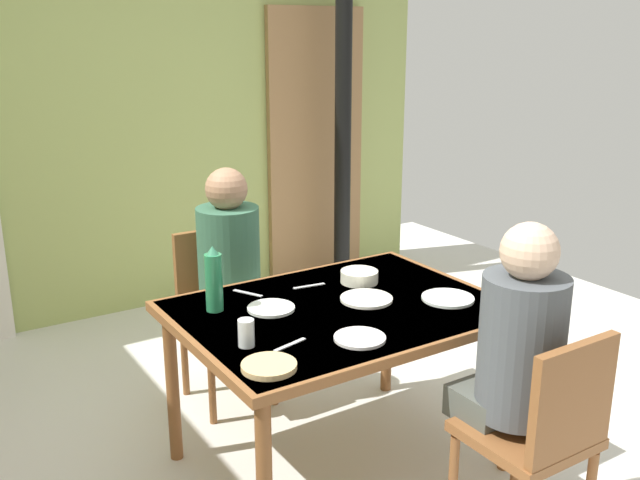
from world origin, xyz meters
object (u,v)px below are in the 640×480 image
object	(u,v)px
dining_table	(339,323)
person_far_diner	(230,258)
serving_bowl_center	(359,277)
person_near_diner	(519,342)
chair_far_diner	(220,305)
chair_near_diner	(542,432)
water_bottle_green_near	(214,280)

from	to	relation	value
dining_table	person_far_diner	world-z (taller)	person_far_diner
serving_bowl_center	dining_table	bearing A→B (deg)	-140.60
person_near_diner	chair_far_diner	bearing A→B (deg)	105.74
chair_far_diner	chair_near_diner	bearing A→B (deg)	104.53
dining_table	person_near_diner	size ratio (longest dim) A/B	1.70
chair_near_diner	water_bottle_green_near	xyz separation A→B (m)	(-0.73, 1.09, 0.37)
chair_far_diner	person_far_diner	bearing A→B (deg)	90.00
person_far_diner	chair_near_diner	bearing A→B (deg)	105.74
dining_table	person_near_diner	xyz separation A→B (m)	(0.28, -0.71, 0.12)
chair_near_diner	dining_table	bearing A→B (deg)	108.36
water_bottle_green_near	person_near_diner	bearing A→B (deg)	-52.51
water_bottle_green_near	serving_bowl_center	xyz separation A→B (m)	(0.69, -0.04, -0.10)
person_far_diner	water_bottle_green_near	xyz separation A→B (m)	(-0.29, -0.46, 0.08)
chair_near_diner	serving_bowl_center	size ratio (longest dim) A/B	5.12
dining_table	person_far_diner	xyz separation A→B (m)	(-0.16, 0.71, 0.12)
dining_table	person_near_diner	bearing A→B (deg)	-68.40
serving_bowl_center	chair_near_diner	bearing A→B (deg)	-87.90
person_far_diner	water_bottle_green_near	size ratio (longest dim) A/B	2.82
chair_near_diner	serving_bowl_center	distance (m)	1.08
serving_bowl_center	chair_far_diner	bearing A→B (deg)	121.73
dining_table	serving_bowl_center	bearing A→B (deg)	39.40
serving_bowl_center	person_far_diner	bearing A→B (deg)	128.11
chair_far_diner	serving_bowl_center	size ratio (longest dim) A/B	5.12
chair_far_diner	serving_bowl_center	world-z (taller)	chair_far_diner
chair_near_diner	person_far_diner	xyz separation A→B (m)	(-0.44, 1.55, 0.28)
person_near_diner	water_bottle_green_near	distance (m)	1.20
person_near_diner	dining_table	bearing A→B (deg)	111.60
chair_far_diner	serving_bowl_center	xyz separation A→B (m)	(0.40, -0.64, 0.27)
chair_near_diner	water_bottle_green_near	distance (m)	1.36
dining_table	person_near_diner	world-z (taller)	person_near_diner
water_bottle_green_near	serving_bowl_center	bearing A→B (deg)	-3.67
chair_far_diner	serving_bowl_center	distance (m)	0.80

